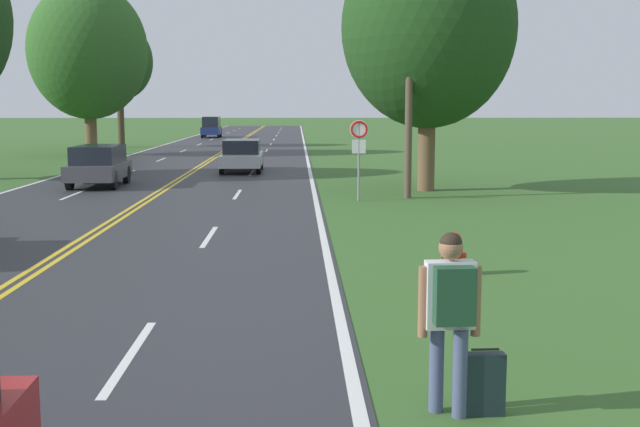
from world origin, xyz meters
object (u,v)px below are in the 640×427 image
object	(u,v)px
traffic_sign	(359,140)
car_dark_grey_hatchback_mid_near	(99,165)
car_dark_blue_van_receding	(211,127)
hitchhiker_person	(451,305)
suitcase	(484,384)
car_silver_sedan_mid_far	(242,155)
fire_hydrant	(454,253)
tree_behind_sign	(119,62)
tree_right_cluster	(88,51)
tree_left_verge	(429,28)

from	to	relation	value
traffic_sign	car_dark_grey_hatchback_mid_near	distance (m)	10.71
car_dark_grey_hatchback_mid_near	car_dark_blue_van_receding	xyz separation A→B (m)	(-0.69, 47.15, 0.19)
hitchhiker_person	suitcase	distance (m)	0.88
car_silver_sedan_mid_far	fire_hydrant	bearing A→B (deg)	12.62
tree_behind_sign	hitchhiker_person	bearing A→B (deg)	-74.53
hitchhiker_person	fire_hydrant	xyz separation A→B (m)	(1.35, 6.65, -0.73)
car_dark_blue_van_receding	tree_right_cluster	bearing A→B (deg)	170.35
hitchhiker_person	tree_right_cluster	size ratio (longest dim) A/B	0.18
tree_right_cluster	car_dark_grey_hatchback_mid_near	size ratio (longest dim) A/B	2.61
suitcase	car_dark_blue_van_receding	size ratio (longest dim) A/B	0.16
tree_behind_sign	car_dark_grey_hatchback_mid_near	size ratio (longest dim) A/B	2.26
hitchhiker_person	tree_behind_sign	world-z (taller)	tree_behind_sign
fire_hydrant	traffic_sign	size ratio (longest dim) A/B	0.30
fire_hydrant	car_silver_sedan_mid_far	xyz separation A→B (m)	(-5.39, 23.15, 0.37)
suitcase	tree_right_cluster	bearing A→B (deg)	16.38
car_dark_blue_van_receding	car_silver_sedan_mid_far	bearing A→B (deg)	-172.65
fire_hydrant	tree_right_cluster	bearing A→B (deg)	113.52
tree_right_cluster	car_silver_sedan_mid_far	distance (m)	16.90
tree_behind_sign	car_silver_sedan_mid_far	size ratio (longest dim) A/B	1.98
fire_hydrant	car_dark_blue_van_receding	xyz separation A→B (m)	(-11.03, 63.45, 0.63)
suitcase	fire_hydrant	xyz separation A→B (m)	(0.99, 6.63, 0.08)
suitcase	fire_hydrant	distance (m)	6.70
suitcase	tree_left_verge	bearing A→B (deg)	-10.15
tree_behind_sign	tree_right_cluster	world-z (taller)	tree_right_cluster
hitchhiker_person	car_dark_blue_van_receding	xyz separation A→B (m)	(-9.68, 70.09, -0.10)
tree_right_cluster	suitcase	bearing A→B (deg)	-71.05
car_silver_sedan_mid_far	car_dark_blue_van_receding	bearing A→B (deg)	-172.51
hitchhiker_person	fire_hydrant	world-z (taller)	hitchhiker_person
car_dark_grey_hatchback_mid_near	car_dark_blue_van_receding	world-z (taller)	car_dark_blue_van_receding
traffic_sign	tree_right_cluster	world-z (taller)	tree_right_cluster
car_dark_blue_van_receding	fire_hydrant	bearing A→B (deg)	-170.76
suitcase	car_dark_grey_hatchback_mid_near	distance (m)	24.77
tree_left_verge	tree_right_cluster	world-z (taller)	tree_right_cluster
suitcase	tree_behind_sign	distance (m)	54.46
tree_left_verge	suitcase	bearing A→B (deg)	-97.59
suitcase	fire_hydrant	size ratio (longest dim) A/B	0.87
tree_left_verge	tree_behind_sign	xyz separation A→B (m)	(-17.59, 30.97, 0.45)
tree_left_verge	car_dark_blue_van_receding	distance (m)	50.84
tree_right_cluster	car_dark_blue_van_receding	xyz separation A→B (m)	(4.44, 27.91, -5.29)
tree_behind_sign	car_dark_blue_van_receding	xyz separation A→B (m)	(4.74, 17.99, -5.19)
hitchhiker_person	tree_left_verge	size ratio (longest dim) A/B	0.20
car_dark_grey_hatchback_mid_near	car_dark_blue_van_receding	bearing A→B (deg)	-0.22
hitchhiker_person	tree_behind_sign	distance (m)	54.30
traffic_sign	tree_left_verge	xyz separation A→B (m)	(2.67, 3.03, 3.81)
traffic_sign	tree_right_cluster	distance (m)	28.50
tree_left_verge	car_silver_sedan_mid_far	distance (m)	12.33
hitchhiker_person	car_dark_blue_van_receding	world-z (taller)	car_dark_blue_van_receding
tree_left_verge	car_dark_blue_van_receding	xyz separation A→B (m)	(-12.85, 48.96, -4.74)
hitchhiker_person	traffic_sign	xyz separation A→B (m)	(0.50, 18.11, 0.84)
hitchhiker_person	tree_left_verge	xyz separation A→B (m)	(3.17, 21.13, 4.64)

